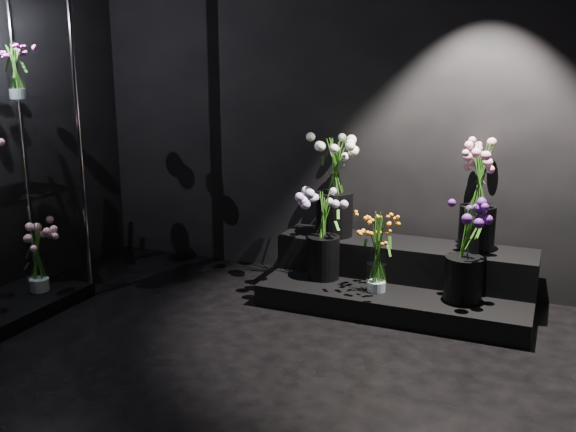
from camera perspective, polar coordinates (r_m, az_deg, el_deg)
The scene contains 11 objects.
floor at distance 3.72m, azimuth -8.10°, elevation -14.21°, with size 4.00×4.00×0.00m, color black.
wall_back at distance 5.11m, azimuth 3.14°, elevation 9.99°, with size 4.00×4.00×0.00m, color black.
display_riser at distance 4.79m, azimuth 9.92°, elevation -5.49°, with size 1.88×0.83×0.42m.
display_case at distance 4.70m, azimuth -24.25°, elevation 4.50°, with size 0.59×0.98×2.16m.
bouquet_orange_bells at distance 4.47m, azimuth 7.96°, elevation -3.16°, with size 0.34×0.34×0.56m.
bouquet_lilac at distance 4.68m, azimuth 3.20°, elevation -1.06°, with size 0.49×0.49×0.64m.
bouquet_purple at distance 4.39m, azimuth 15.50°, elevation -2.80°, with size 0.35×0.35×0.67m.
bouquet_cream_roses at distance 4.86m, azimuth 4.20°, elevation 2.99°, with size 0.48×0.48×0.75m.
bouquet_pink_roses at distance 4.67m, azimuth 16.65°, elevation 2.12°, with size 0.43×0.43×0.76m.
bouquet_case_magenta at distance 4.71m, azimuth -23.09°, elevation 11.95°, with size 0.22×0.22×0.38m.
bouquet_case_base_pink at distance 4.94m, azimuth -21.44°, elevation -3.38°, with size 0.37×0.37×0.49m.
Camera 1 is at (1.74, -2.79, 1.75)m, focal length 40.00 mm.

